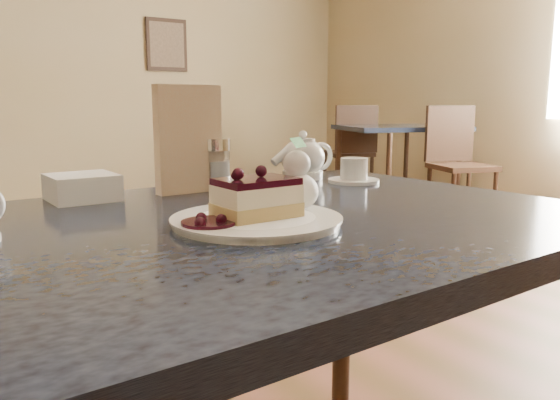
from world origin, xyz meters
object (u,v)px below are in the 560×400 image
tea_set (313,162)px  bg_table_far_right (397,201)px  cheesecake_slice (256,198)px  main_table (240,266)px  dessert_plate (257,221)px

tea_set → bg_table_far_right: 3.86m
cheesecake_slice → tea_set: 0.54m
cheesecake_slice → tea_set: (0.39, 0.38, 0.00)m
cheesecake_slice → bg_table_far_right: cheesecake_slice is taller
main_table → tea_set: bearing=37.0°
cheesecake_slice → bg_table_far_right: size_ratio=0.07×
cheesecake_slice → bg_table_far_right: (3.19, 2.92, -0.75)m
main_table → bg_table_far_right: size_ratio=0.69×
tea_set → bg_table_far_right: size_ratio=0.13×
dessert_plate → bg_table_far_right: 4.38m
dessert_plate → cheesecake_slice: (-0.00, 0.00, 0.04)m
main_table → tea_set: size_ratio=5.29×
cheesecake_slice → tea_set: tea_set is taller
main_table → cheesecake_slice: (0.00, -0.05, 0.12)m
main_table → bg_table_far_right: main_table is taller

